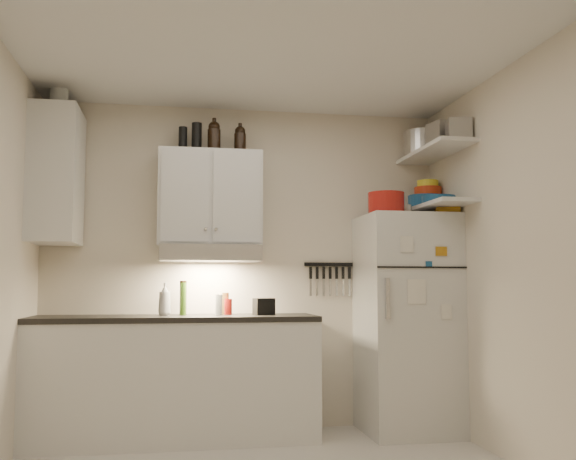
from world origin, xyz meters
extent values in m
cube|color=silver|center=(0.00, 0.00, 2.61)|extent=(3.20, 3.00, 0.02)
cube|color=beige|center=(0.00, 1.51, 1.30)|extent=(3.20, 0.02, 2.60)
cube|color=beige|center=(1.61, 0.00, 1.30)|extent=(0.02, 3.00, 2.60)
cube|color=silver|center=(-0.55, 1.20, 0.44)|extent=(2.10, 0.60, 0.88)
cube|color=black|center=(-0.55, 1.20, 0.90)|extent=(2.10, 0.62, 0.04)
cube|color=silver|center=(-0.30, 1.33, 1.83)|extent=(0.80, 0.33, 0.75)
cube|color=silver|center=(-1.44, 1.20, 1.95)|extent=(0.33, 0.55, 1.00)
cube|color=silver|center=(-0.30, 1.27, 1.39)|extent=(0.76, 0.46, 0.12)
cube|color=silver|center=(1.25, 1.16, 0.85)|extent=(0.70, 0.68, 1.70)
cube|color=silver|center=(1.45, 1.02, 2.20)|extent=(0.30, 0.95, 0.03)
cube|color=silver|center=(1.45, 1.02, 1.76)|extent=(0.30, 0.95, 0.03)
cube|color=black|center=(0.70, 1.49, 1.32)|extent=(0.42, 0.02, 0.03)
cylinder|color=maroon|center=(1.04, 1.02, 1.78)|extent=(0.33, 0.33, 0.16)
cube|color=#B17516|center=(1.53, 0.98, 1.74)|extent=(0.24, 0.27, 0.07)
cylinder|color=silver|center=(1.27, 1.15, 1.75)|extent=(0.06, 0.06, 0.09)
cylinder|color=silver|center=(1.47, 1.34, 2.33)|extent=(0.32, 0.32, 0.22)
cube|color=#AAAAAD|center=(1.51, 0.99, 2.32)|extent=(0.25, 0.23, 0.21)
cube|color=#AAAAAD|center=(1.52, 0.72, 2.30)|extent=(0.21, 0.21, 0.17)
cylinder|color=navy|center=(1.47, 1.29, 1.83)|extent=(0.28, 0.28, 0.11)
cylinder|color=#BA3011|center=(1.49, 1.27, 1.92)|extent=(0.23, 0.23, 0.07)
cylinder|color=yellow|center=(1.49, 1.27, 1.98)|extent=(0.18, 0.18, 0.06)
cylinder|color=navy|center=(1.46, 0.98, 1.81)|extent=(0.28, 0.28, 0.07)
cylinder|color=black|center=(-0.41, 1.35, 2.32)|extent=(0.09, 0.09, 0.23)
cylinder|color=black|center=(-0.52, 1.35, 2.30)|extent=(0.07, 0.07, 0.20)
cylinder|color=silver|center=(-1.43, 1.18, 2.54)|extent=(0.17, 0.17, 0.18)
imported|color=silver|center=(-0.64, 1.22, 1.06)|extent=(0.11, 0.11, 0.27)
cylinder|color=brown|center=(-0.17, 1.32, 1.00)|extent=(0.05, 0.05, 0.17)
cylinder|color=#3A6218|center=(-0.50, 1.23, 1.04)|extent=(0.05, 0.05, 0.25)
cylinder|color=black|center=(-0.50, 1.33, 1.05)|extent=(0.06, 0.06, 0.26)
cylinder|color=silver|center=(-0.23, 1.21, 1.00)|extent=(0.07, 0.07, 0.16)
cylinder|color=maroon|center=(-0.15, 1.28, 0.98)|extent=(0.07, 0.07, 0.12)
cube|color=black|center=(0.11, 1.21, 0.98)|extent=(0.17, 0.14, 0.13)
camera|label=1|loc=(-0.55, -3.70, 1.14)|focal=40.00mm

